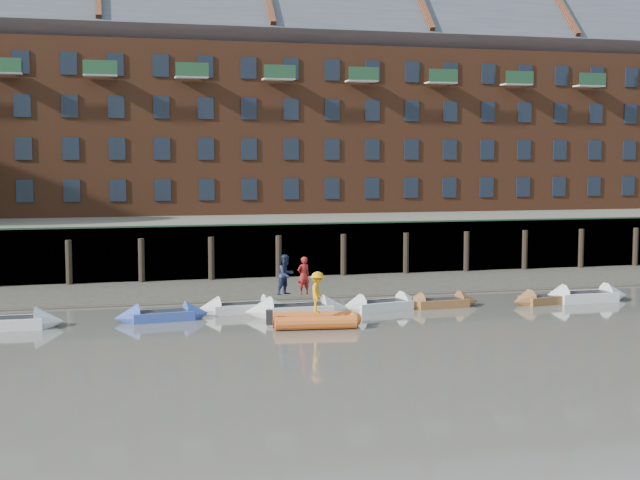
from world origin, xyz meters
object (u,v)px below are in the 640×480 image
object	(u,v)px
rowboat_1	(162,316)
person_rower_a	(304,276)
rowboat_0	(5,323)
rowboat_6	(546,299)
rowboat_4	(382,305)
rowboat_2	(242,308)
person_rower_b	(286,275)
rowboat_5	(440,303)
person_rib_crew	(318,292)
rowboat_7	(585,297)
rib_tender	(318,320)
rowboat_3	(297,310)

from	to	relation	value
rowboat_1	person_rower_a	xyz separation A→B (m)	(6.40, -0.17, 1.60)
rowboat_0	rowboat_6	distance (m)	25.33
rowboat_4	rowboat_2	bearing A→B (deg)	159.86
rowboat_2	person_rower_b	xyz separation A→B (m)	(1.86, -1.22, 1.66)
rowboat_5	person_rib_crew	xyz separation A→B (m)	(-6.99, -3.50, 1.29)
rowboat_0	rowboat_7	distance (m)	27.51
rowboat_6	rowboat_7	bearing A→B (deg)	-10.44
rowboat_2	person_rower_a	world-z (taller)	person_rower_a
rowboat_7	person_rib_crew	bearing A→B (deg)	-168.08
rowboat_0	rowboat_7	bearing A→B (deg)	2.08
rowboat_6	rowboat_0	bearing A→B (deg)	169.09
rowboat_2	person_rib_crew	bearing A→B (deg)	-63.46
rib_tender	person_rib_crew	size ratio (longest dim) A/B	2.18
rowboat_7	rowboat_0	bearing A→B (deg)	-179.77
rowboat_3	rowboat_7	distance (m)	14.87
rowboat_4	rowboat_6	bearing A→B (deg)	-12.78
rowboat_2	rowboat_7	xyz separation A→B (m)	(17.22, -0.99, 0.02)
rowboat_4	rowboat_6	size ratio (longest dim) A/B	1.10
rowboat_0	rowboat_3	xyz separation A→B (m)	(12.64, 0.14, 0.00)
rowboat_0	rowboat_4	xyz separation A→B (m)	(16.82, 0.58, -0.02)
rowboat_7	rowboat_4	bearing A→B (deg)	178.83
rowboat_6	rib_tender	bearing A→B (deg)	-177.48
rowboat_1	rib_tender	size ratio (longest dim) A/B	1.12
rowboat_7	person_rower_b	bearing A→B (deg)	179.99
rowboat_3	person_rower_b	xyz separation A→B (m)	(-0.50, 0.16, 1.63)
person_rower_b	person_rib_crew	world-z (taller)	person_rower_b
rowboat_2	rowboat_6	world-z (taller)	rowboat_2
rowboat_6	person_rib_crew	distance (m)	12.95
rowboat_0	rowboat_2	bearing A→B (deg)	9.39
rowboat_1	rowboat_3	distance (m)	6.09
rowboat_0	rowboat_6	xyz separation A→B (m)	(25.33, 0.47, -0.04)
person_rower_a	person_rib_crew	world-z (taller)	person_rower_a
person_rower_b	person_rib_crew	xyz separation A→B (m)	(0.72, -3.09, -0.38)
rowboat_4	rowboat_7	bearing A→B (deg)	-12.31
rib_tender	person_rower_a	bearing A→B (deg)	95.17
rowboat_4	person_rib_crew	bearing A→B (deg)	-151.53
rowboat_7	person_rower_a	size ratio (longest dim) A/B	2.75
rowboat_1	rowboat_4	world-z (taller)	rowboat_4
rowboat_1	rowboat_2	size ratio (longest dim) A/B	0.99
rowboat_4	rowboat_6	xyz separation A→B (m)	(8.50, -0.12, -0.02)
rowboat_6	rowboat_1	bearing A→B (deg)	168.23
rowboat_1	rowboat_2	distance (m)	3.90
rowboat_3	rowboat_2	bearing A→B (deg)	150.09
rowboat_0	rowboat_4	size ratio (longest dim) A/B	1.05
rib_tender	rowboat_0	bearing A→B (deg)	174.58
rowboat_0	rowboat_5	world-z (taller)	rowboat_0
rowboat_5	person_rower_a	size ratio (longest dim) A/B	2.33
rowboat_5	rowboat_6	xyz separation A→B (m)	(5.48, -0.23, 0.00)
rowboat_0	rowboat_5	size ratio (longest dim) A/B	1.19
person_rower_b	rowboat_3	bearing A→B (deg)	-49.91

